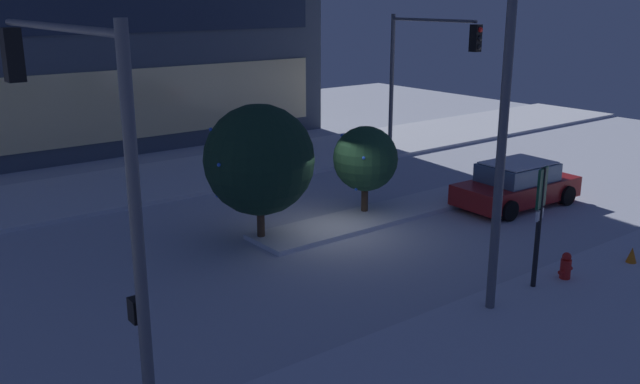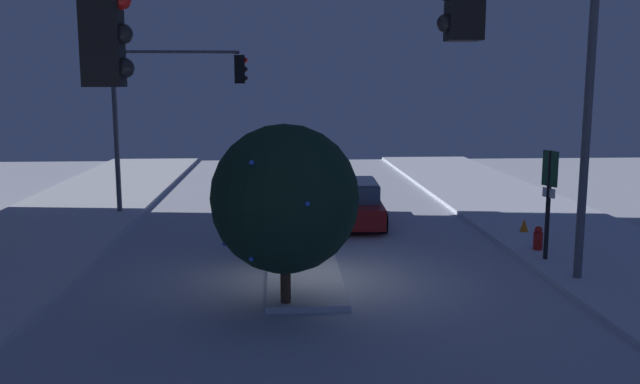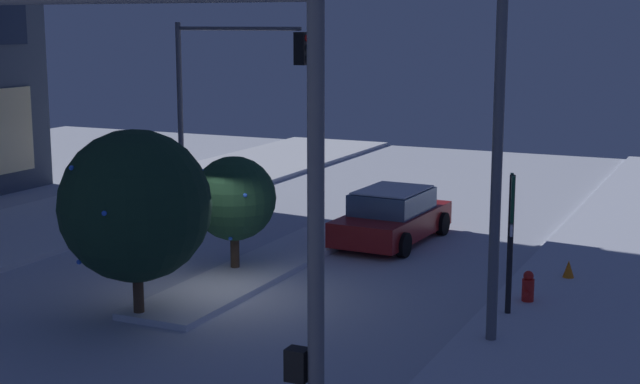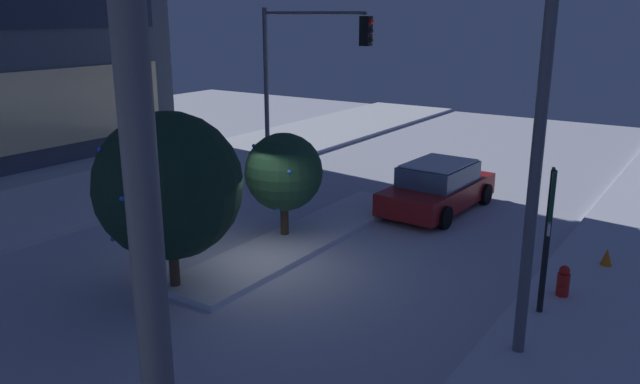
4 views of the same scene
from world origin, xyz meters
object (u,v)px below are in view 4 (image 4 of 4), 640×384
traffic_light_corner_far_right (306,58)px  decorated_tree_left_of_median (169,186)px  decorated_tree_median (284,172)px  construction_cone (606,260)px  car_near (438,187)px  street_lamp_arched (486,76)px  parking_info_sign (548,225)px  fire_hydrant (563,284)px

traffic_light_corner_far_right → decorated_tree_left_of_median: (-10.67, -4.02, -1.87)m
decorated_tree_median → construction_cone: 8.10m
car_near → street_lamp_arched: bearing=-149.8°
traffic_light_corner_far_right → decorated_tree_median: (-6.73, -4.02, -2.40)m
street_lamp_arched → decorated_tree_median: (2.61, 6.13, -3.01)m
parking_info_sign → construction_cone: parking_info_sign is taller
street_lamp_arched → construction_cone: (5.11, -1.42, -4.57)m
parking_info_sign → decorated_tree_median: size_ratio=1.05×
car_near → decorated_tree_median: bearing=156.1°
traffic_light_corner_far_right → parking_info_sign: traffic_light_corner_far_right is taller
traffic_light_corner_far_right → fire_hydrant: (-6.51, -11.12, -3.85)m
decorated_tree_left_of_median → decorated_tree_median: bearing=-0.0°
street_lamp_arched → parking_info_sign: street_lamp_arched is taller
decorated_tree_left_of_median → street_lamp_arched: bearing=-77.8°
decorated_tree_left_of_median → car_near: bearing=-15.2°
car_near → traffic_light_corner_far_right: bearing=74.5°
traffic_light_corner_far_right → fire_hydrant: bearing=-30.3°
decorated_tree_left_of_median → construction_cone: 10.14m
traffic_light_corner_far_right → parking_info_sign: 13.47m
fire_hydrant → car_near: bearing=47.1°
car_near → parking_info_sign: bearing=-137.3°
traffic_light_corner_far_right → street_lamp_arched: (-9.35, -10.15, 0.61)m
fire_hydrant → parking_info_sign: 1.86m
street_lamp_arched → fire_hydrant: (2.84, -0.97, -4.46)m
car_near → street_lamp_arched: 9.19m
street_lamp_arched → construction_cone: bearing=-113.1°
fire_hydrant → construction_cone: (2.27, -0.45, -0.11)m
traffic_light_corner_far_right → construction_cone: size_ratio=10.97×
construction_cone → traffic_light_corner_far_right: bearing=69.9°
car_near → construction_cone: bearing=-109.9°
street_lamp_arched → fire_hydrant: street_lamp_arched is taller
fire_hydrant → decorated_tree_median: size_ratio=0.28×
traffic_light_corner_far_right → street_lamp_arched: street_lamp_arched is taller
decorated_tree_left_of_median → parking_info_sign: bearing=-65.5°
car_near → decorated_tree_median: size_ratio=1.60×
decorated_tree_median → street_lamp_arched: bearing=-113.1°
car_near → decorated_tree_left_of_median: bearing=167.4°
decorated_tree_median → traffic_light_corner_far_right: bearing=30.8°
traffic_light_corner_far_right → construction_cone: 12.94m
car_near → traffic_light_corner_far_right: 7.55m
fire_hydrant → construction_cone: bearing=-11.1°
street_lamp_arched → decorated_tree_left_of_median: street_lamp_arched is taller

